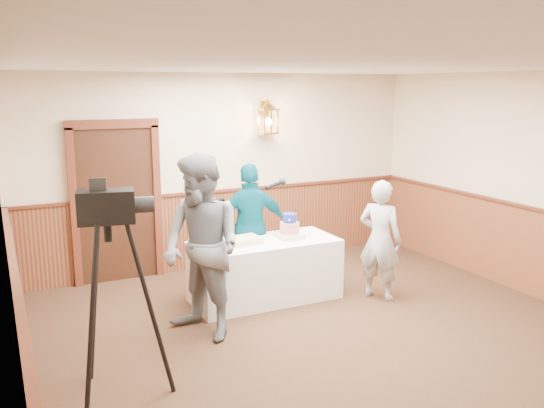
{
  "coord_description": "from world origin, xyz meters",
  "views": [
    {
      "loc": [
        -3.04,
        -4.26,
        2.62
      ],
      "look_at": [
        -0.13,
        1.7,
        1.25
      ],
      "focal_mm": 38.0,
      "sensor_mm": 36.0,
      "label": 1
    }
  ],
  "objects_px": {
    "tv_camera_rig": "(112,309)",
    "baker": "(380,240)",
    "display_table": "(265,270)",
    "tiered_cake": "(290,228)",
    "interviewer": "(202,248)",
    "sheet_cake_green": "(216,243)",
    "sheet_cake_yellow": "(244,240)",
    "assistant_p": "(251,227)"
  },
  "relations": [
    {
      "from": "tiered_cake",
      "to": "tv_camera_rig",
      "type": "xyz_separation_m",
      "value": [
        -2.47,
        -1.56,
        -0.06
      ]
    },
    {
      "from": "sheet_cake_yellow",
      "to": "sheet_cake_green",
      "type": "height_order",
      "value": "sheet_cake_yellow"
    },
    {
      "from": "tv_camera_rig",
      "to": "assistant_p",
      "type": "bearing_deg",
      "value": 54.63
    },
    {
      "from": "sheet_cake_yellow",
      "to": "assistant_p",
      "type": "relative_size",
      "value": 0.23
    },
    {
      "from": "interviewer",
      "to": "assistant_p",
      "type": "xyz_separation_m",
      "value": [
        1.06,
        1.14,
        -0.15
      ]
    },
    {
      "from": "sheet_cake_yellow",
      "to": "sheet_cake_green",
      "type": "bearing_deg",
      "value": 173.68
    },
    {
      "from": "sheet_cake_yellow",
      "to": "baker",
      "type": "bearing_deg",
      "value": -20.31
    },
    {
      "from": "interviewer",
      "to": "tv_camera_rig",
      "type": "height_order",
      "value": "interviewer"
    },
    {
      "from": "tiered_cake",
      "to": "tv_camera_rig",
      "type": "distance_m",
      "value": 2.92
    },
    {
      "from": "display_table",
      "to": "sheet_cake_green",
      "type": "relative_size",
      "value": 5.87
    },
    {
      "from": "sheet_cake_yellow",
      "to": "tv_camera_rig",
      "type": "height_order",
      "value": "tv_camera_rig"
    },
    {
      "from": "display_table",
      "to": "sheet_cake_yellow",
      "type": "relative_size",
      "value": 4.72
    },
    {
      "from": "sheet_cake_yellow",
      "to": "sheet_cake_green",
      "type": "relative_size",
      "value": 1.24
    },
    {
      "from": "tiered_cake",
      "to": "sheet_cake_yellow",
      "type": "xyz_separation_m",
      "value": [
        -0.61,
        0.01,
        -0.08
      ]
    },
    {
      "from": "tiered_cake",
      "to": "sheet_cake_green",
      "type": "distance_m",
      "value": 0.97
    },
    {
      "from": "baker",
      "to": "sheet_cake_yellow",
      "type": "bearing_deg",
      "value": 39.42
    },
    {
      "from": "baker",
      "to": "assistant_p",
      "type": "bearing_deg",
      "value": 21.18
    },
    {
      "from": "sheet_cake_green",
      "to": "tv_camera_rig",
      "type": "xyz_separation_m",
      "value": [
        -1.51,
        -1.61,
        0.03
      ]
    },
    {
      "from": "tiered_cake",
      "to": "interviewer",
      "type": "xyz_separation_m",
      "value": [
        -1.38,
        -0.69,
        0.1
      ]
    },
    {
      "from": "tiered_cake",
      "to": "interviewer",
      "type": "bearing_deg",
      "value": -153.55
    },
    {
      "from": "display_table",
      "to": "interviewer",
      "type": "distance_m",
      "value": 1.39
    },
    {
      "from": "tiered_cake",
      "to": "assistant_p",
      "type": "relative_size",
      "value": 0.19
    },
    {
      "from": "tiered_cake",
      "to": "sheet_cake_yellow",
      "type": "bearing_deg",
      "value": 179.35
    },
    {
      "from": "sheet_cake_yellow",
      "to": "tiered_cake",
      "type": "bearing_deg",
      "value": -0.65
    },
    {
      "from": "sheet_cake_green",
      "to": "assistant_p",
      "type": "xyz_separation_m",
      "value": [
        0.64,
        0.4,
        0.04
      ]
    },
    {
      "from": "tv_camera_rig",
      "to": "baker",
      "type": "bearing_deg",
      "value": 27.52
    },
    {
      "from": "display_table",
      "to": "tiered_cake",
      "type": "bearing_deg",
      "value": -1.19
    },
    {
      "from": "assistant_p",
      "to": "tv_camera_rig",
      "type": "xyz_separation_m",
      "value": [
        -2.15,
        -2.01,
        -0.01
      ]
    },
    {
      "from": "baker",
      "to": "tv_camera_rig",
      "type": "distance_m",
      "value": 3.57
    },
    {
      "from": "sheet_cake_yellow",
      "to": "assistant_p",
      "type": "distance_m",
      "value": 0.53
    },
    {
      "from": "baker",
      "to": "assistant_p",
      "type": "xyz_separation_m",
      "value": [
        -1.29,
        1.03,
        0.08
      ]
    },
    {
      "from": "display_table",
      "to": "baker",
      "type": "relative_size",
      "value": 1.2
    },
    {
      "from": "display_table",
      "to": "tv_camera_rig",
      "type": "bearing_deg",
      "value": -143.73
    },
    {
      "from": "tv_camera_rig",
      "to": "interviewer",
      "type": "bearing_deg",
      "value": 50.21
    },
    {
      "from": "display_table",
      "to": "interviewer",
      "type": "xyz_separation_m",
      "value": [
        -1.05,
        -0.7,
        0.6
      ]
    },
    {
      "from": "display_table",
      "to": "tiered_cake",
      "type": "distance_m",
      "value": 0.6
    },
    {
      "from": "tiered_cake",
      "to": "sheet_cake_green",
      "type": "relative_size",
      "value": 1.02
    },
    {
      "from": "baker",
      "to": "tv_camera_rig",
      "type": "xyz_separation_m",
      "value": [
        -3.44,
        -0.98,
        0.06
      ]
    },
    {
      "from": "tiered_cake",
      "to": "assistant_p",
      "type": "height_order",
      "value": "assistant_p"
    },
    {
      "from": "tiered_cake",
      "to": "assistant_p",
      "type": "bearing_deg",
      "value": 125.89
    },
    {
      "from": "interviewer",
      "to": "tv_camera_rig",
      "type": "bearing_deg",
      "value": -74.61
    },
    {
      "from": "display_table",
      "to": "interviewer",
      "type": "height_order",
      "value": "interviewer"
    }
  ]
}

